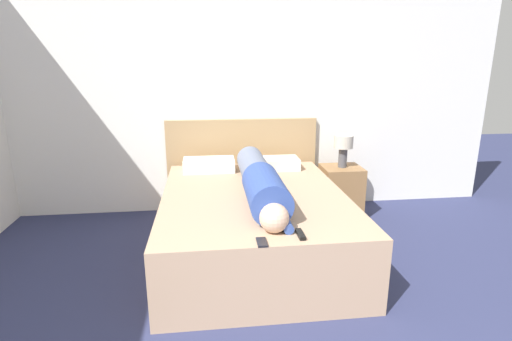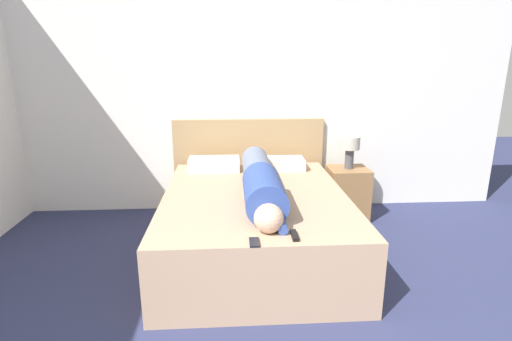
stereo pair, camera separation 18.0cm
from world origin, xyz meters
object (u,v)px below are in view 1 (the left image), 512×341
pillow_second (275,163)px  tv_remote (300,234)px  person_lying (261,182)px  cell_phone (262,242)px  nightstand (341,192)px  table_lamp (343,146)px  bed (254,223)px  pillow_near_headboard (209,165)px

pillow_second → tv_remote: bearing=-93.9°
person_lying → cell_phone: (-0.11, -0.85, -0.13)m
nightstand → pillow_second: pillow_second is taller
table_lamp → pillow_second: 0.76m
table_lamp → cell_phone: table_lamp is taller
pillow_second → cell_phone: bearing=-102.3°
table_lamp → person_lying: bearing=-138.9°
table_lamp → pillow_second: size_ratio=0.69×
nightstand → bed: bearing=-144.2°
pillow_near_headboard → pillow_second: pillow_near_headboard is taller
nightstand → pillow_second: bearing=178.1°
person_lying → cell_phone: bearing=-97.1°
bed → pillow_near_headboard: pillow_near_headboard is taller
pillow_second → nightstand: bearing=-1.9°
person_lying → pillow_second: bearing=73.1°
tv_remote → cell_phone: (-0.27, -0.07, -0.01)m
nightstand → tv_remote: size_ratio=3.76×
nightstand → table_lamp: table_lamp is taller
person_lying → pillow_second: (0.27, 0.91, -0.08)m
nightstand → tv_remote: (-0.85, -1.66, 0.29)m
tv_remote → cell_phone: tv_remote is taller
table_lamp → pillow_near_headboard: (-1.43, 0.02, -0.17)m
pillow_near_headboard → tv_remote: 1.78m
nightstand → person_lying: (-1.01, -0.88, 0.42)m
person_lying → nightstand: bearing=41.1°
cell_phone → bed: bearing=86.3°
pillow_near_headboard → nightstand: bearing=-1.0°
nightstand → pillow_second: (-0.73, 0.02, 0.34)m
bed → person_lying: bearing=-70.9°
bed → person_lying: size_ratio=1.27×
bed → cell_phone: bearing=-93.7°
cell_phone → pillow_second: bearing=77.7°
bed → cell_phone: cell_phone is taller
nightstand → pillow_second: 0.81m
tv_remote → person_lying: bearing=101.8°
nightstand → table_lamp: 0.52m
table_lamp → cell_phone: bearing=-122.8°
nightstand → pillow_near_headboard: size_ratio=1.07×
tv_remote → pillow_second: bearing=86.1°
nightstand → tv_remote: bearing=-117.1°
nightstand → pillow_near_headboard: (-1.43, 0.02, 0.35)m
tv_remote → cell_phone: size_ratio=1.15×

